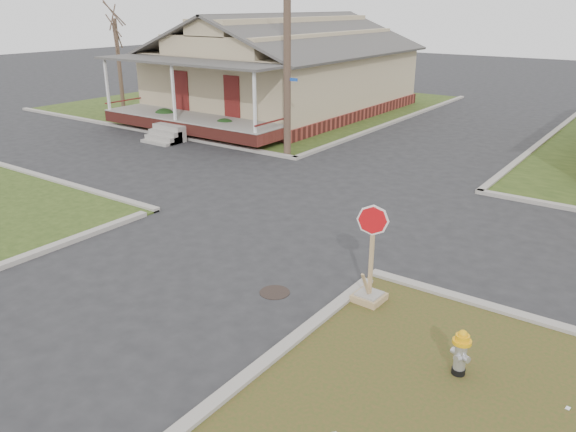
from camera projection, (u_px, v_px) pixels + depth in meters
The scene contains 11 objects.
ground at pixel (213, 259), 13.36m from camera, with size 120.00×120.00×0.00m, color #252527.
verge_far_left at pixel (257, 103), 34.11m from camera, with size 19.00×19.00×0.05m, color #2D4217.
curbs at pixel (325, 202), 17.17m from camera, with size 80.00×40.00×0.12m, color #9F9890, non-canonical shape.
manhole at pixel (275, 292), 11.78m from camera, with size 0.64×0.64×0.01m, color black.
corner_house at pixel (284, 70), 30.68m from camera, with size 10.10×15.50×5.30m.
utility_pole at pixel (287, 33), 20.77m from camera, with size 1.80×0.28×9.00m.
tree_far_left at pixel (119, 65), 31.39m from camera, with size 0.22×0.22×4.90m, color #4A362A.
fire_hydrant at pixel (461, 350), 8.97m from camera, with size 0.30×0.30×0.81m.
stop_sign at pixel (370, 281), 11.21m from camera, with size 0.59×0.57×2.07m.
hedge_left at pixel (165, 118), 26.78m from camera, with size 1.34×1.10×1.02m, color #163714.
hedge_right at pixel (225, 128), 24.81m from camera, with size 1.27×1.04×0.97m, color #163714.
Camera 1 is at (8.50, -8.84, 5.68)m, focal length 35.00 mm.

